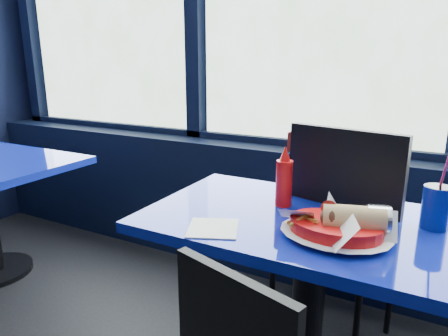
# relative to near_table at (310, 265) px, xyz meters

# --- Properties ---
(window_sill) EXTENTS (5.00, 0.26, 0.80)m
(window_sill) POSITION_rel_near_table_xyz_m (-0.30, 0.87, -0.17)
(window_sill) COLOR black
(window_sill) RESTS_ON ground
(near_table) EXTENTS (1.20, 0.70, 0.75)m
(near_table) POSITION_rel_near_table_xyz_m (0.00, 0.00, 0.00)
(near_table) COLOR black
(near_table) RESTS_ON ground
(chair_near_back) EXTENTS (0.57, 0.57, 1.05)m
(chair_near_back) POSITION_rel_near_table_xyz_m (0.03, 0.31, 0.04)
(chair_near_back) COLOR black
(chair_near_back) RESTS_ON ground
(planter_box) EXTENTS (0.54, 0.18, 0.11)m
(planter_box) POSITION_rel_near_table_xyz_m (-0.11, 0.84, 0.28)
(planter_box) COLOR maroon
(planter_box) RESTS_ON window_sill
(food_basket) EXTENTS (0.34, 0.34, 0.11)m
(food_basket) POSITION_rel_near_table_xyz_m (0.11, -0.12, 0.22)
(food_basket) COLOR red
(food_basket) RESTS_ON near_table
(ketchup_bottle) EXTENTS (0.06, 0.06, 0.24)m
(ketchup_bottle) POSITION_rel_near_table_xyz_m (-0.14, 0.08, 0.29)
(ketchup_bottle) COLOR red
(ketchup_bottle) RESTS_ON near_table
(soda_cup) EXTENTS (0.09, 0.09, 0.30)m
(soda_cup) POSITION_rel_near_table_xyz_m (0.38, 0.12, 0.26)
(soda_cup) COLOR navy
(soda_cup) RESTS_ON near_table
(napkin) EXTENTS (0.22, 0.22, 0.00)m
(napkin) POSITION_rel_near_table_xyz_m (-0.27, -0.24, 0.18)
(napkin) COLOR white
(napkin) RESTS_ON near_table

